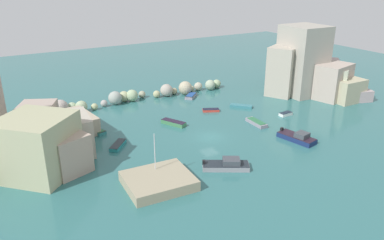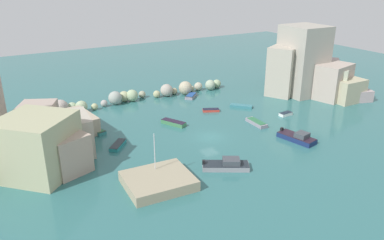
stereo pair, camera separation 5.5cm
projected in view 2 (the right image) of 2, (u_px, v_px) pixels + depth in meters
cove_water at (210, 137)px, 57.83m from camera, size 160.00×160.00×0.00m
cliff_headland_left at (4, 133)px, 51.06m from camera, size 24.40×25.98×11.35m
cliff_headland_right at (310, 73)px, 77.06m from camera, size 17.97×19.57×13.72m
rock_breakwater at (135, 96)px, 73.20m from camera, size 36.43×4.46×2.73m
stone_dock at (158, 181)px, 44.58m from camera, size 8.04×7.08×1.24m
moored_boat_0 at (297, 137)px, 56.47m from camera, size 3.24×5.99×1.50m
moored_boat_1 at (156, 175)px, 46.25m from camera, size 3.73×4.44×5.89m
moored_boat_2 at (118, 145)px, 54.59m from camera, size 3.37×3.59×0.54m
moored_boat_3 at (191, 96)px, 75.98m from camera, size 3.64×3.54×0.63m
moored_boat_4 at (241, 106)px, 70.51m from camera, size 3.66×3.78×0.45m
moored_boat_5 at (174, 123)px, 62.43m from camera, size 3.04×4.39×0.69m
moored_boat_6 at (256, 123)px, 62.61m from camera, size 1.61×4.34×0.64m
moored_boat_7 at (211, 110)px, 68.45m from camera, size 3.13×2.31×0.47m
moored_boat_8 at (98, 132)px, 59.06m from camera, size 2.19×2.80×0.59m
moored_boat_9 at (286, 114)px, 66.45m from camera, size 2.42×1.23×0.57m
moored_boat_10 at (227, 165)px, 48.50m from camera, size 6.13×4.83×1.39m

